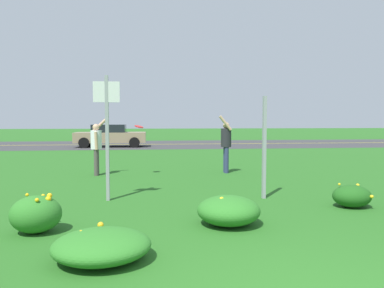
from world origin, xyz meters
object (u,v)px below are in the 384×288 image
at_px(person_catcher_dark_shirt, 226,142).
at_px(car_tan_center_left, 110,135).
at_px(sign_post_by_roadside, 264,148).
at_px(person_thrower_white_shirt, 96,144).
at_px(frisbee_red, 139,127).
at_px(sign_post_near_path, 107,125).

xyz_separation_m(person_catcher_dark_shirt, car_tan_center_left, (-5.08, 12.38, -0.27)).
height_order(sign_post_by_roadside, person_thrower_white_shirt, sign_post_by_roadside).
distance_m(person_catcher_dark_shirt, frisbee_red, 2.90).
distance_m(sign_post_near_path, frisbee_red, 3.59).
bearing_deg(car_tan_center_left, person_thrower_white_shirt, -85.84).
relative_size(sign_post_near_path, sign_post_by_roadside, 1.19).
xyz_separation_m(sign_post_by_roadside, car_tan_center_left, (-5.12, 16.40, -0.39)).
relative_size(frisbee_red, car_tan_center_left, 0.06).
relative_size(sign_post_by_roadside, car_tan_center_left, 0.50).
distance_m(sign_post_by_roadside, person_thrower_white_shirt, 5.75).
xyz_separation_m(person_catcher_dark_shirt, frisbee_red, (-2.83, -0.31, 0.53)).
height_order(sign_post_near_path, frisbee_red, sign_post_near_path).
bearing_deg(person_thrower_white_shirt, car_tan_center_left, 94.16).
distance_m(sign_post_by_roadside, person_catcher_dark_shirt, 4.02).
distance_m(sign_post_near_path, car_tan_center_left, 16.35).
bearing_deg(sign_post_by_roadside, person_thrower_white_shirt, 137.07).
distance_m(sign_post_near_path, person_catcher_dark_shirt, 5.18).
bearing_deg(frisbee_red, person_catcher_dark_shirt, 6.27).
relative_size(sign_post_near_path, frisbee_red, 9.50).
bearing_deg(person_thrower_white_shirt, sign_post_near_path, -78.33).
bearing_deg(sign_post_near_path, frisbee_red, 80.94).
bearing_deg(person_catcher_dark_shirt, frisbee_red, -173.73).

